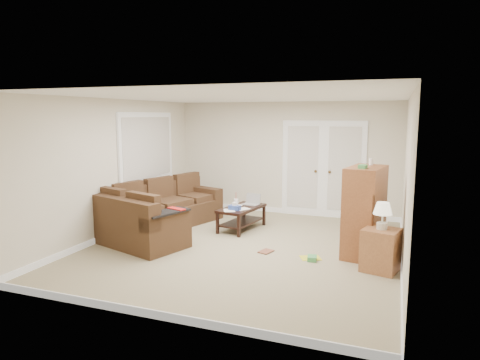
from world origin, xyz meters
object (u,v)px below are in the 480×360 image
at_px(tv_armoire, 364,211).
at_px(side_cabinet, 381,246).
at_px(coffee_table, 242,217).
at_px(sectional_sofa, 154,215).

relative_size(tv_armoire, side_cabinet, 1.53).
distance_m(coffee_table, tv_armoire, 2.52).
xyz_separation_m(sectional_sofa, coffee_table, (1.46, 0.83, -0.10)).
bearing_deg(side_cabinet, sectional_sofa, -173.70).
relative_size(sectional_sofa, tv_armoire, 2.11).
relative_size(coffee_table, side_cabinet, 1.16).
distance_m(tv_armoire, side_cabinet, 0.77).
xyz_separation_m(sectional_sofa, side_cabinet, (4.09, -0.60, 0.02)).
height_order(coffee_table, tv_armoire, tv_armoire).
bearing_deg(tv_armoire, side_cabinet, -54.35).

